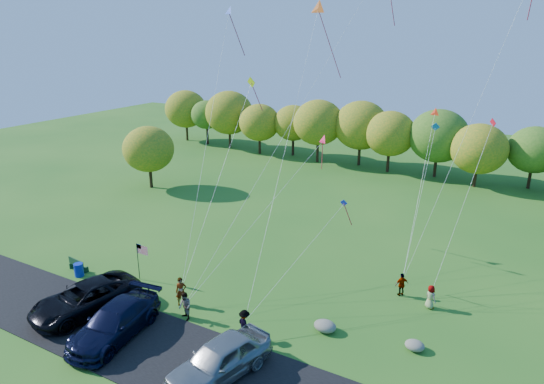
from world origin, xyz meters
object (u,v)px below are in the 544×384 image
Objects in this scene: minivan_silver at (220,359)px; flyer_e at (430,297)px; flyer_a at (181,291)px; flyer_d at (402,285)px; minivan_dark at (85,298)px; trash_barrel at (79,270)px; park_bench at (77,264)px; flyer_b at (185,306)px; flyer_c at (245,324)px; minivan_navy at (115,322)px.

flyer_e is at bearing 70.22° from minivan_silver.
flyer_d is at bearing -11.19° from flyer_a.
minivan_dark is 20.26m from flyer_d.
flyer_e reaches higher than trash_barrel.
flyer_e is 0.90× the size of park_bench.
flyer_b is (5.85, 2.46, -0.09)m from minivan_dark.
flyer_a is 15.83m from flyer_e.
flyer_d is 22.60m from trash_barrel.
flyer_a is 14.43m from flyer_d.
flyer_c is (-0.75, 3.49, -0.20)m from minivan_silver.
flyer_b is 15.34m from flyer_e.
flyer_a is at bearing -10.53° from flyer_d.
flyer_c is at bearing 9.45° from flyer_d.
minivan_navy is 18.14m from flyer_d.
minivan_silver reaches higher than flyer_b.
minivan_silver is at bearing -80.99° from flyer_a.
minivan_navy is 3.55× the size of flyer_b.
flyer_d is at bearing 47.71° from minivan_dark.
minivan_silver is 14.23m from flyer_e.
flyer_c is at bearing 2.93° from park_bench.
trash_barrel is at bearing -21.90° from flyer_d.
minivan_dark is at bearing -28.67° from park_bench.
flyer_c is at bearing 80.57° from flyer_e.
minivan_silver reaches higher than park_bench.
flyer_d is (11.96, 8.08, -0.14)m from flyer_a.
flyer_b reaches higher than flyer_d.
flyer_a is (4.56, 3.65, -0.04)m from minivan_dark.
park_bench is (-21.58, -8.24, -0.29)m from flyer_d.
flyer_c is (5.41, -0.94, -0.08)m from flyer_a.
trash_barrel is (-14.30, 0.31, -0.38)m from flyer_c.
flyer_b reaches higher than trash_barrel.
minivan_dark is at bearing 67.01° from flyer_e.
minivan_dark reaches higher than trash_barrel.
park_bench is at bearing 135.71° from flyer_a.
flyer_e is at bearing -17.10° from flyer_a.
minivan_dark is at bearing 157.79° from minivan_navy.
flyer_a is at bearing 64.18° from flyer_e.
minivan_dark is at bearing 173.41° from flyer_a.
minivan_silver is 3.65× the size of flyer_d.
minivan_dark is 21.60m from flyer_e.
minivan_silver is 7.58m from flyer_a.
minivan_silver reaches higher than trash_barrel.
flyer_b is 10.20m from trash_barrel.
park_bench is at bearing 145.45° from minivan_navy.
flyer_c reaches higher than trash_barrel.
minivan_dark is 5.84m from flyer_a.
flyer_a reaches higher than flyer_c.
flyer_c is 11.15m from flyer_d.
flyer_c is at bearing 115.58° from minivan_silver.
trash_barrel is at bearing -26.95° from park_bench.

